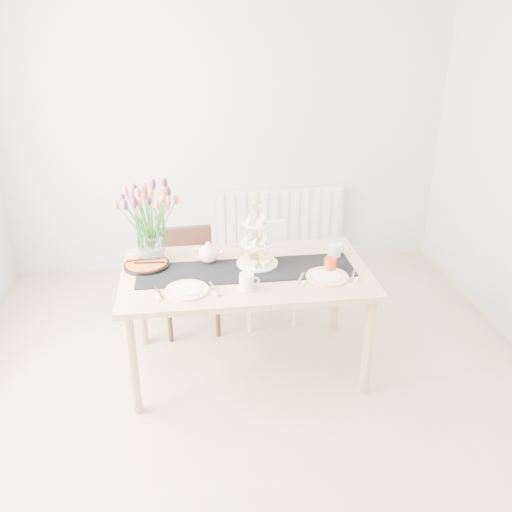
{
  "coord_description": "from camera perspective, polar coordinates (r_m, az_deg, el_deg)",
  "views": [
    {
      "loc": [
        -0.36,
        -2.55,
        2.33
      ],
      "look_at": [
        0.05,
        0.51,
        0.88
      ],
      "focal_mm": 38.0,
      "sensor_mm": 36.0,
      "label": 1
    }
  ],
  "objects": [
    {
      "name": "radiator",
      "position": [
        5.17,
        2.55,
        3.83
      ],
      "size": [
        1.2,
        0.08,
        0.6
      ],
      "primitive_type": "cube",
      "color": "white",
      "rests_on": "room_shell"
    },
    {
      "name": "tulip_vase",
      "position": [
        3.6,
        -11.19,
        4.73
      ],
      "size": [
        0.64,
        0.64,
        0.55
      ],
      "rotation": [
        0.0,
        0.0,
        0.33
      ],
      "color": "silver",
      "rests_on": "dining_table"
    },
    {
      "name": "plate_left",
      "position": [
        3.29,
        -7.29,
        -3.59
      ],
      "size": [
        0.33,
        0.33,
        0.01
      ],
      "primitive_type": "cylinder",
      "rotation": [
        0.0,
        0.0,
        0.3
      ],
      "color": "white",
      "rests_on": "dining_table"
    },
    {
      "name": "mug_white",
      "position": [
        3.26,
        -1.0,
        -2.74
      ],
      "size": [
        0.09,
        0.09,
        0.11
      ],
      "primitive_type": "cylinder",
      "rotation": [
        0.0,
        0.0,
        0.06
      ],
      "color": "white",
      "rests_on": "dining_table"
    },
    {
      "name": "cake_stand",
      "position": [
        3.54,
        0.13,
        0.76
      ],
      "size": [
        0.27,
        0.27,
        0.4
      ],
      "rotation": [
        0.0,
        0.0,
        -0.25
      ],
      "color": "gold",
      "rests_on": "dining_table"
    },
    {
      "name": "tart_tin",
      "position": [
        3.63,
        -11.44,
        -0.87
      ],
      "size": [
        0.3,
        0.3,
        0.04
      ],
      "rotation": [
        0.0,
        0.0,
        -0.32
      ],
      "color": "black",
      "rests_on": "dining_table"
    },
    {
      "name": "chair_white",
      "position": [
        4.29,
        0.96,
        -0.93
      ],
      "size": [
        0.43,
        0.43,
        0.77
      ],
      "rotation": [
        0.0,
        0.0,
        0.1
      ],
      "color": "white",
      "rests_on": "ground"
    },
    {
      "name": "dining_table",
      "position": [
        3.54,
        -1.07,
        -2.68
      ],
      "size": [
        1.6,
        0.9,
        0.75
      ],
      "color": "tan",
      "rests_on": "ground"
    },
    {
      "name": "chair_brown",
      "position": [
        4.21,
        -7.05,
        -1.62
      ],
      "size": [
        0.42,
        0.42,
        0.78
      ],
      "rotation": [
        0.0,
        0.0,
        0.07
      ],
      "color": "#331812",
      "rests_on": "ground"
    },
    {
      "name": "mug_orange",
      "position": [
        3.52,
        7.81,
        -0.91
      ],
      "size": [
        0.11,
        0.11,
        0.09
      ],
      "primitive_type": "cylinder",
      "rotation": [
        0.0,
        0.0,
        0.99
      ],
      "color": "red",
      "rests_on": "dining_table"
    },
    {
      "name": "plate_right",
      "position": [
        3.45,
        7.49,
        -2.17
      ],
      "size": [
        0.36,
        0.36,
        0.01
      ],
      "primitive_type": "cylinder",
      "rotation": [
        0.0,
        0.0,
        -0.44
      ],
      "color": "silver",
      "rests_on": "dining_table"
    },
    {
      "name": "cream_jug",
      "position": [
        3.73,
        8.25,
        0.59
      ],
      "size": [
        0.11,
        0.11,
        0.09
      ],
      "primitive_type": "cylinder",
      "rotation": [
        0.0,
        0.0,
        0.21
      ],
      "color": "silver",
      "rests_on": "dining_table"
    },
    {
      "name": "teapot",
      "position": [
        3.6,
        -5.01,
        0.25
      ],
      "size": [
        0.26,
        0.24,
        0.14
      ],
      "primitive_type": null,
      "rotation": [
        0.0,
        0.0,
        -0.35
      ],
      "color": "white",
      "rests_on": "dining_table"
    },
    {
      "name": "table_runner",
      "position": [
        3.51,
        -1.08,
        -1.52
      ],
      "size": [
        1.4,
        0.35,
        0.01
      ],
      "primitive_type": "cube",
      "color": "black",
      "rests_on": "dining_table"
    },
    {
      "name": "room_shell",
      "position": [
        2.78,
        0.44,
        3.41
      ],
      "size": [
        4.5,
        4.5,
        4.5
      ],
      "color": "tan",
      "rests_on": "ground"
    }
  ]
}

